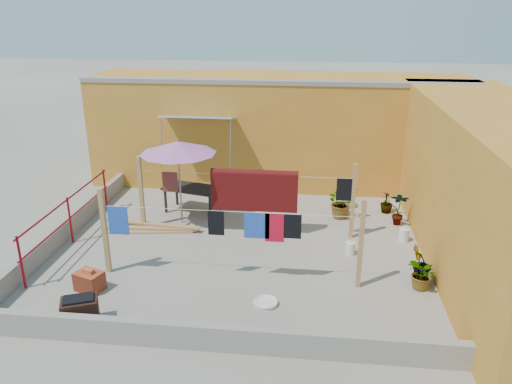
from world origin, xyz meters
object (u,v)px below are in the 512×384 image
water_jug_a (350,248)px  white_basin (266,302)px  water_jug_b (404,235)px  outdoor_table (192,190)px  green_hose (349,205)px  brick_stack (89,281)px  brazier (80,312)px  plant_back_a (342,202)px  patio_umbrella (178,148)px

water_jug_a → white_basin: bearing=-127.2°
water_jug_b → outdoor_table: bearing=167.4°
water_jug_b → green_hose: 2.34m
brick_stack → brazier: (0.33, -1.09, 0.07)m
white_basin → plant_back_a: size_ratio=0.54×
outdoor_table → brick_stack: size_ratio=2.67×
white_basin → plant_back_a: 4.48m
brick_stack → water_jug_a: 5.42m
brick_stack → plant_back_a: 6.39m
outdoor_table → green_hose: 4.26m
green_hose → water_jug_a: bearing=-93.2°
brick_stack → white_basin: bearing=-2.1°
brick_stack → green_hose: brick_stack is taller
brazier → water_jug_b: brazier is taller
patio_umbrella → outdoor_table: patio_umbrella is taller
brick_stack → water_jug_b: (6.29, 2.84, -0.03)m
patio_umbrella → green_hose: bearing=22.3°
water_jug_a → water_jug_b: water_jug_b is taller
outdoor_table → water_jug_b: (5.22, -1.16, -0.46)m
patio_umbrella → brick_stack: 3.77m
white_basin → water_jug_a: bearing=52.8°
white_basin → plant_back_a: plant_back_a is taller
patio_umbrella → brazier: 4.64m
water_jug_a → brick_stack: bearing=-158.0°
water_jug_b → patio_umbrella: bearing=176.4°
green_hose → plant_back_a: 0.95m
white_basin → water_jug_b: water_jug_b is taller
water_jug_a → plant_back_a: bearing=93.1°
plant_back_a → water_jug_b: bearing=-41.9°
outdoor_table → water_jug_a: 4.45m
brick_stack → plant_back_a: size_ratio=0.72×
water_jug_a → green_hose: (0.16, 2.87, -0.11)m
patio_umbrella → green_hose: (4.21, 1.73, -1.93)m
green_hose → plant_back_a: size_ratio=0.55×
outdoor_table → brick_stack: 4.16m
patio_umbrella → water_jug_b: bearing=-3.6°
brazier → water_jug_b: 7.14m
patio_umbrella → plant_back_a: (3.93, 0.90, -1.55)m
brazier → plant_back_a: size_ratio=0.83×
white_basin → water_jug_b: bearing=45.5°
brazier → green_hose: (4.85, 5.99, -0.23)m
outdoor_table → water_jug_b: size_ratio=4.53×
patio_umbrella → plant_back_a: bearing=12.9°
brazier → water_jug_a: size_ratio=2.13×
water_jug_b → plant_back_a: plant_back_a is taller
plant_back_a → brick_stack: bearing=-140.3°
white_basin → water_jug_a: (1.64, 2.16, 0.10)m
water_jug_a → water_jug_b: bearing=32.4°
patio_umbrella → plant_back_a: patio_umbrella is taller
water_jug_a → green_hose: 2.87m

